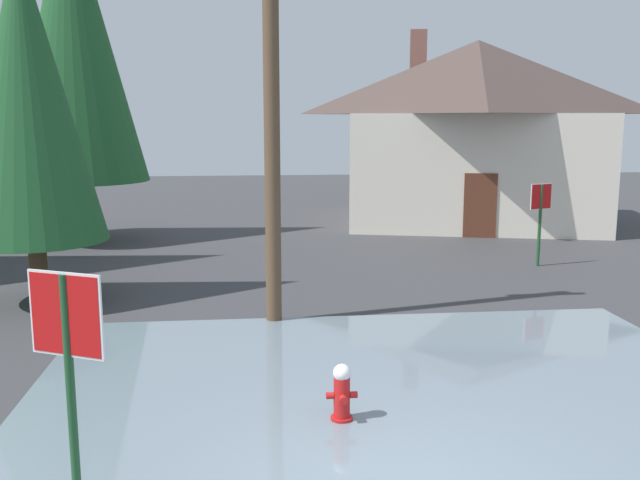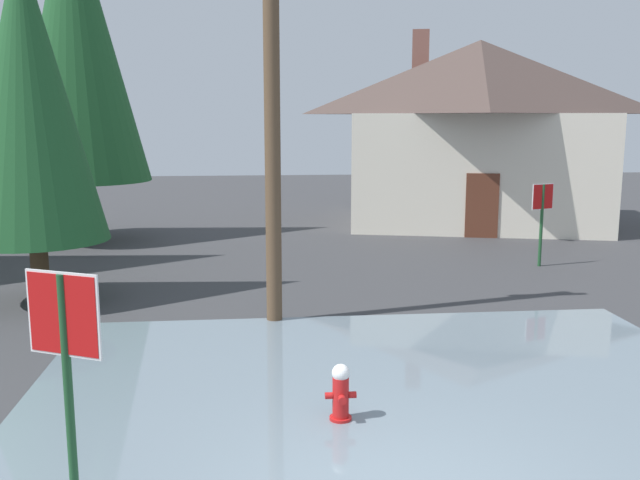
% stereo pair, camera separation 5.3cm
% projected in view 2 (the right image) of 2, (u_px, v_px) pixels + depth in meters
% --- Properties ---
extents(flood_puddle, '(9.72, 8.40, 0.05)m').
position_uv_depth(flood_puddle, '(401.00, 410.00, 8.77)').
color(flood_puddle, slate).
rests_on(flood_puddle, ground).
extents(stop_sign_near, '(0.68, 0.34, 2.37)m').
position_uv_depth(stop_sign_near, '(66.00, 348.00, 5.99)').
color(stop_sign_near, '#1E4C28').
rests_on(stop_sign_near, ground).
extents(fire_hydrant, '(0.38, 0.32, 0.75)m').
position_uv_depth(fire_hydrant, '(341.00, 395.00, 8.38)').
color(fire_hydrant, red).
rests_on(fire_hydrant, ground).
extents(utility_pole, '(1.60, 0.28, 8.21)m').
position_uv_depth(utility_pole, '(272.00, 81.00, 11.93)').
color(utility_pole, brown).
rests_on(utility_pole, ground).
extents(stop_sign_far, '(0.62, 0.22, 2.07)m').
position_uv_depth(stop_sign_far, '(542.00, 208.00, 17.25)').
color(stop_sign_far, '#1E4C28').
rests_on(stop_sign_far, ground).
extents(house, '(10.18, 8.75, 6.79)m').
position_uv_depth(house, '(477.00, 130.00, 24.20)').
color(house, silver).
rests_on(house, ground).
extents(pine_tree_mid_left, '(2.80, 2.80, 7.01)m').
position_uv_depth(pine_tree_mid_left, '(28.00, 93.00, 13.34)').
color(pine_tree_mid_left, '#4C3823').
rests_on(pine_tree_mid_left, ground).
extents(pine_tree_far_center, '(4.03, 4.03, 10.07)m').
position_uv_depth(pine_tree_far_center, '(75.00, 39.00, 20.18)').
color(pine_tree_far_center, '#4C3823').
rests_on(pine_tree_far_center, ground).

